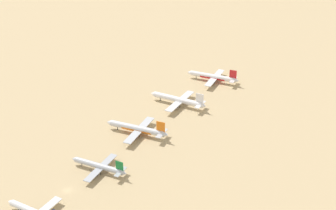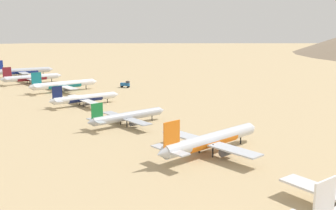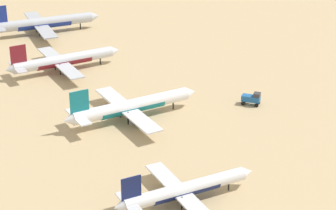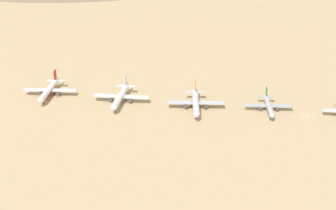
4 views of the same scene
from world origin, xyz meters
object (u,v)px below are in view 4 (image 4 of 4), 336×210
Objects in this scene: parked_jet_1 at (121,96)px; parked_jet_2 at (196,103)px; parked_jet_0 at (49,90)px; parked_jet_3 at (269,105)px.

parked_jet_1 is 1.02× the size of parked_jet_2.
parked_jet_0 is 1.21× the size of parked_jet_3.
parked_jet_3 is at bearing 89.13° from parked_jet_1.
parked_jet_2 is at bearing 84.62° from parked_jet_0.
parked_jet_3 is at bearing 93.50° from parked_jet_2.
parked_jet_1 is 84.86m from parked_jet_3.
parked_jet_1 is at bearing -90.87° from parked_jet_3.
parked_jet_1 is 44.34m from parked_jet_2.
parked_jet_1 reaches higher than parked_jet_3.
parked_jet_2 is 40.75m from parked_jet_3.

